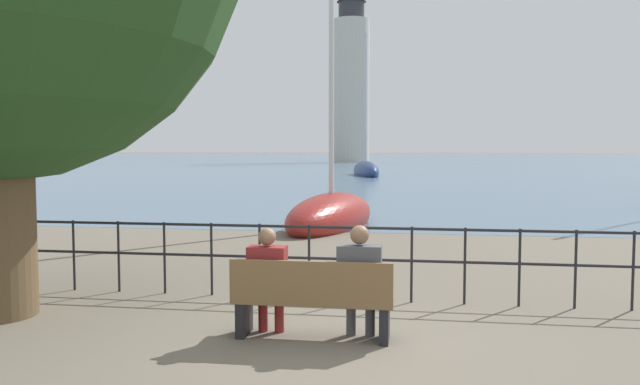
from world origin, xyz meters
TOP-DOWN VIEW (x-y plane):
  - ground_plane at (0.00, 0.00)m, footprint 1000.00×1000.00m
  - harbor_water at (0.00, 158.90)m, footprint 600.00×300.00m
  - park_bench at (0.00, -0.06)m, footprint 1.79×0.45m
  - seated_person_left at (-0.52, 0.01)m, footprint 0.43×0.35m
  - seated_person_right at (0.52, 0.01)m, footprint 0.48×0.35m
  - promenade_railing at (-0.00, 1.80)m, footprint 13.61×0.04m
  - sailboat_0 at (-2.97, 44.13)m, footprint 3.55×8.50m
  - sailboat_2 at (-1.17, 10.05)m, footprint 2.64×5.50m
  - harbor_lighthouse at (-9.79, 97.59)m, footprint 6.09×6.09m

SIDE VIEW (x-z plane):
  - ground_plane at x=0.00m, z-range 0.00..0.00m
  - harbor_water at x=0.00m, z-range 0.00..0.01m
  - sailboat_2 at x=-1.17m, z-range -5.88..6.63m
  - sailboat_0 at x=-2.97m, z-range -5.58..6.37m
  - park_bench at x=0.00m, z-range -0.02..0.88m
  - seated_person_left at x=-0.52m, z-range 0.06..1.29m
  - promenade_railing at x=0.00m, z-range 0.17..1.22m
  - seated_person_right at x=0.52m, z-range 0.06..1.34m
  - harbor_lighthouse at x=-9.79m, z-range -1.00..27.79m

